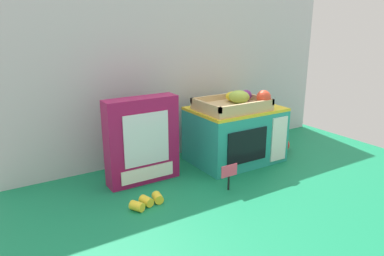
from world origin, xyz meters
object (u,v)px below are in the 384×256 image
object	(u,v)px
price_sign	(229,173)
loose_toy_banana	(147,202)
food_groups_crate	(236,103)
loose_toy_apple	(282,145)
cookie_set_box	(142,141)
toy_microwave	(235,134)

from	to	relation	value
price_sign	loose_toy_banana	bearing A→B (deg)	170.65
food_groups_crate	loose_toy_apple	bearing A→B (deg)	-2.45
cookie_set_box	loose_toy_banana	distance (m)	0.25
toy_microwave	loose_toy_banana	size ratio (longest dim) A/B	2.96
price_sign	loose_toy_apple	size ratio (longest dim) A/B	1.43
food_groups_crate	price_sign	bearing A→B (deg)	-132.68
toy_microwave	price_sign	size ratio (longest dim) A/B	3.86
toy_microwave	loose_toy_apple	xyz separation A→B (m)	(0.26, -0.04, -0.09)
toy_microwave	loose_toy_apple	distance (m)	0.28
food_groups_crate	cookie_set_box	world-z (taller)	cookie_set_box
loose_toy_apple	price_sign	bearing A→B (deg)	-157.76
toy_microwave	loose_toy_banana	bearing A→B (deg)	-161.03
loose_toy_banana	loose_toy_apple	bearing A→B (deg)	10.25
loose_toy_banana	cookie_set_box	bearing A→B (deg)	68.35
toy_microwave	food_groups_crate	distance (m)	0.15
cookie_set_box	food_groups_crate	bearing A→B (deg)	-5.05
toy_microwave	loose_toy_banana	distance (m)	0.56
price_sign	toy_microwave	bearing A→B (deg)	47.83
toy_microwave	cookie_set_box	xyz separation A→B (m)	(-0.44, 0.01, 0.05)
toy_microwave	price_sign	distance (m)	0.31
loose_toy_apple	cookie_set_box	bearing A→B (deg)	175.99
cookie_set_box	loose_toy_apple	distance (m)	0.72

